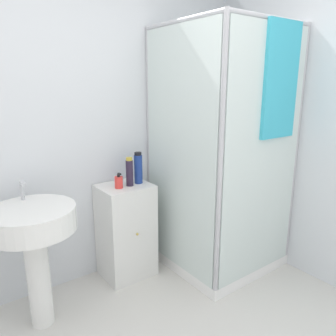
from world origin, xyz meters
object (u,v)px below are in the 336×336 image
sink (34,235)px  shampoo_bottle_tall_black (129,172)px  shampoo_bottle_blue (138,168)px  soap_dispenser (119,182)px

sink → shampoo_bottle_tall_black: size_ratio=4.17×
shampoo_bottle_blue → shampoo_bottle_tall_black: bearing=-167.3°
sink → shampoo_bottle_tall_black: shampoo_bottle_tall_black is taller
shampoo_bottle_tall_black → shampoo_bottle_blue: bearing=12.7°
sink → shampoo_bottle_blue: shampoo_bottle_blue is taller
shampoo_bottle_blue → soap_dispenser: bearing=-173.5°
soap_dispenser → shampoo_bottle_tall_black: size_ratio=0.53×
sink → shampoo_bottle_blue: (0.89, 0.17, 0.27)m
soap_dispenser → shampoo_bottle_blue: bearing=6.5°
shampoo_bottle_blue → sink: bearing=-169.0°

